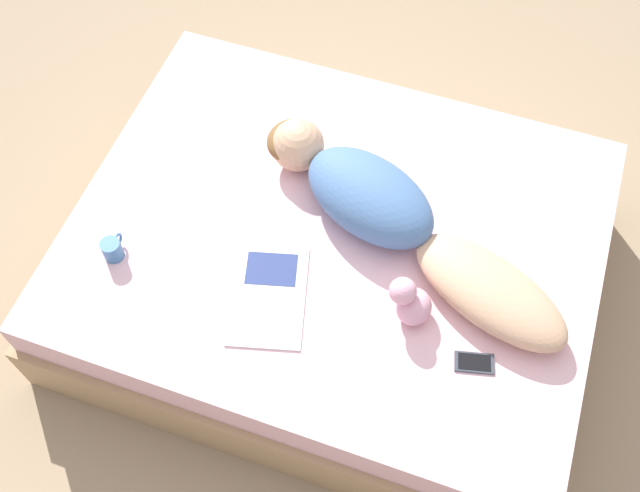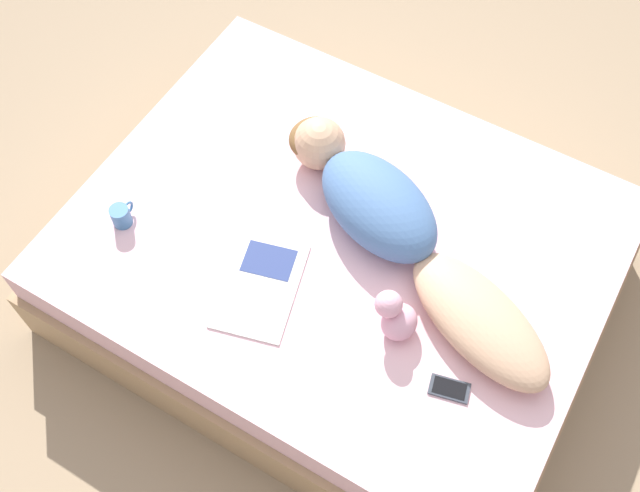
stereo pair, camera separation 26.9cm
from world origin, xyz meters
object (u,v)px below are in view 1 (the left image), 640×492
at_px(coffee_mug, 112,249).
at_px(cell_phone, 474,363).
at_px(person, 392,215).
at_px(open_magazine, 269,294).

relative_size(coffee_mug, cell_phone, 0.72).
height_order(coffee_mug, cell_phone, coffee_mug).
xyz_separation_m(person, cell_phone, (-0.42, -0.42, -0.09)).
bearing_deg(open_magazine, coffee_mug, 78.22).
bearing_deg(coffee_mug, open_magazine, -86.65).
bearing_deg(cell_phone, coffee_mug, 77.21).
distance_m(coffee_mug, cell_phone, 1.35).
xyz_separation_m(person, coffee_mug, (-0.44, 0.93, -0.05)).
xyz_separation_m(open_magazine, cell_phone, (-0.01, -0.76, 0.00)).
relative_size(person, coffee_mug, 12.48).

